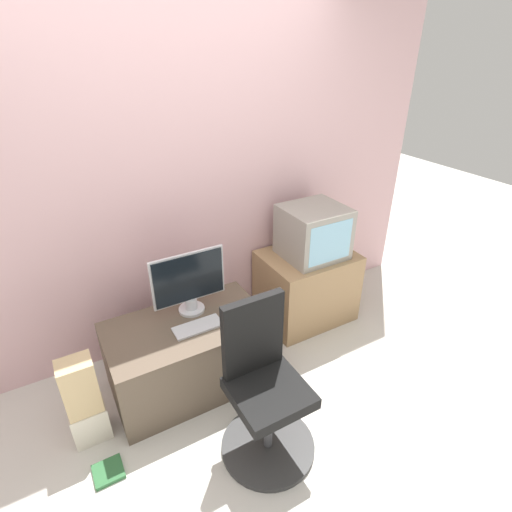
{
  "coord_description": "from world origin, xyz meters",
  "views": [
    {
      "loc": [
        -0.82,
        -1.27,
        2.16
      ],
      "look_at": [
        0.44,
        0.94,
        0.76
      ],
      "focal_mm": 28.0,
      "sensor_mm": 36.0,
      "label": 1
    }
  ],
  "objects_px": {
    "keyboard": "(198,327)",
    "main_monitor": "(189,282)",
    "office_chair": "(264,395)",
    "book": "(108,472)",
    "cardboard_box_lower": "(90,422)",
    "mouse": "(226,315)",
    "crt_tv": "(313,232)"
  },
  "relations": [
    {
      "from": "keyboard",
      "to": "main_monitor",
      "type": "bearing_deg",
      "value": 79.91
    },
    {
      "from": "keyboard",
      "to": "office_chair",
      "type": "distance_m",
      "value": 0.63
    },
    {
      "from": "main_monitor",
      "to": "keyboard",
      "type": "bearing_deg",
      "value": -100.09
    },
    {
      "from": "book",
      "to": "cardboard_box_lower",
      "type": "bearing_deg",
      "value": 95.12
    },
    {
      "from": "main_monitor",
      "to": "keyboard",
      "type": "height_order",
      "value": "main_monitor"
    },
    {
      "from": "main_monitor",
      "to": "book",
      "type": "distance_m",
      "value": 1.18
    },
    {
      "from": "mouse",
      "to": "book",
      "type": "relative_size",
      "value": 0.39
    },
    {
      "from": "cardboard_box_lower",
      "to": "book",
      "type": "xyz_separation_m",
      "value": [
        0.03,
        -0.3,
        -0.11
      ]
    },
    {
      "from": "office_chair",
      "to": "book",
      "type": "relative_size",
      "value": 6.03
    },
    {
      "from": "keyboard",
      "to": "mouse",
      "type": "relative_size",
      "value": 5.03
    },
    {
      "from": "keyboard",
      "to": "office_chair",
      "type": "bearing_deg",
      "value": -76.24
    },
    {
      "from": "crt_tv",
      "to": "book",
      "type": "distance_m",
      "value": 2.1
    },
    {
      "from": "keyboard",
      "to": "crt_tv",
      "type": "bearing_deg",
      "value": 14.57
    },
    {
      "from": "mouse",
      "to": "cardboard_box_lower",
      "type": "relative_size",
      "value": 0.26
    },
    {
      "from": "keyboard",
      "to": "crt_tv",
      "type": "distance_m",
      "value": 1.19
    },
    {
      "from": "main_monitor",
      "to": "mouse",
      "type": "distance_m",
      "value": 0.33
    },
    {
      "from": "crt_tv",
      "to": "book",
      "type": "bearing_deg",
      "value": -161.07
    },
    {
      "from": "crt_tv",
      "to": "office_chair",
      "type": "relative_size",
      "value": 0.48
    },
    {
      "from": "cardboard_box_lower",
      "to": "keyboard",
      "type": "bearing_deg",
      "value": 2.97
    },
    {
      "from": "mouse",
      "to": "office_chair",
      "type": "distance_m",
      "value": 0.62
    },
    {
      "from": "main_monitor",
      "to": "keyboard",
      "type": "xyz_separation_m",
      "value": [
        -0.04,
        -0.2,
        -0.22
      ]
    },
    {
      "from": "keyboard",
      "to": "cardboard_box_lower",
      "type": "xyz_separation_m",
      "value": [
        -0.75,
        -0.04,
        -0.4
      ]
    },
    {
      "from": "cardboard_box_lower",
      "to": "crt_tv",
      "type": "bearing_deg",
      "value": 10.01
    },
    {
      "from": "keyboard",
      "to": "mouse",
      "type": "bearing_deg",
      "value": 2.2
    },
    {
      "from": "main_monitor",
      "to": "office_chair",
      "type": "relative_size",
      "value": 0.52
    },
    {
      "from": "mouse",
      "to": "cardboard_box_lower",
      "type": "bearing_deg",
      "value": -177.2
    },
    {
      "from": "mouse",
      "to": "book",
      "type": "distance_m",
      "value": 1.12
    },
    {
      "from": "mouse",
      "to": "cardboard_box_lower",
      "type": "distance_m",
      "value": 1.04
    },
    {
      "from": "mouse",
      "to": "office_chair",
      "type": "relative_size",
      "value": 0.06
    },
    {
      "from": "crt_tv",
      "to": "mouse",
      "type": "bearing_deg",
      "value": -162.75
    },
    {
      "from": "keyboard",
      "to": "mouse",
      "type": "height_order",
      "value": "mouse"
    },
    {
      "from": "crt_tv",
      "to": "office_chair",
      "type": "bearing_deg",
      "value": -137.61
    }
  ]
}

